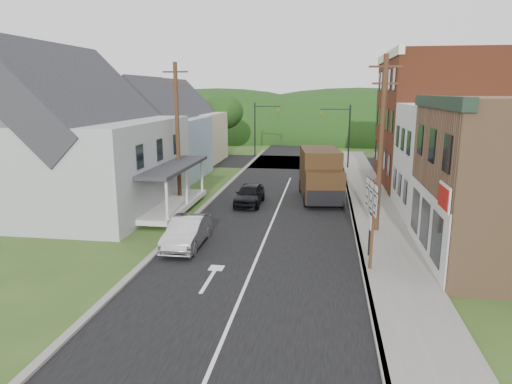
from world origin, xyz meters
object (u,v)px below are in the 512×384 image
at_px(route_sign_cluster, 372,211).
at_px(warning_sign, 370,217).
at_px(silver_sedan, 187,232).
at_px(delivery_van, 321,175).
at_px(dark_sedan, 250,195).

relative_size(route_sign_cluster, warning_sign, 1.36).
xyz_separation_m(silver_sedan, delivery_van, (6.09, 10.68, 1.02)).
bearing_deg(warning_sign, dark_sedan, 129.17).
relative_size(silver_sedan, dark_sedan, 1.06).
distance_m(silver_sedan, warning_sign, 8.44).
distance_m(delivery_van, warning_sign, 11.27).
relative_size(delivery_van, route_sign_cluster, 1.71).
height_order(dark_sedan, route_sign_cluster, route_sign_cluster).
relative_size(dark_sedan, route_sign_cluster, 1.08).
bearing_deg(dark_sedan, silver_sedan, -100.05).
bearing_deg(route_sign_cluster, warning_sign, 80.33).
bearing_deg(route_sign_cluster, silver_sedan, 160.82).
relative_size(delivery_van, warning_sign, 2.32).
bearing_deg(delivery_van, route_sign_cluster, -87.33).
distance_m(silver_sedan, delivery_van, 12.34).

